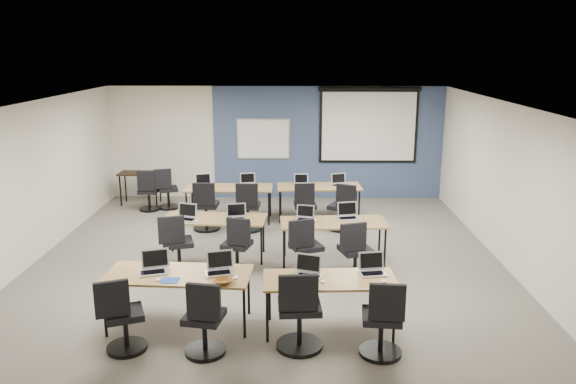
{
  "coord_description": "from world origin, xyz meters",
  "views": [
    {
      "loc": [
        0.48,
        -8.88,
        3.57
      ],
      "look_at": [
        0.35,
        0.4,
        1.18
      ],
      "focal_mm": 35.0,
      "sensor_mm": 36.0,
      "label": 1
    }
  ],
  "objects_px": {
    "training_table_mid_left": "(214,220)",
    "laptop_4": "(187,216)",
    "training_table_mid_right": "(334,224)",
    "laptop_5": "(236,215)",
    "training_table_front_right": "(330,282)",
    "laptop_6": "(305,216)",
    "laptop_9": "(247,182)",
    "task_chair_0": "(122,321)",
    "task_chair_10": "(305,209)",
    "task_chair_3": "(383,325)",
    "laptop_2": "(308,271)",
    "laptop_0": "(154,267)",
    "training_table_back_right": "(319,188)",
    "task_chair_7": "(355,256)",
    "task_chair_5": "(238,250)",
    "task_chair_8": "(206,210)",
    "laptop_7": "(348,214)",
    "training_table_back_left": "(229,189)",
    "laptop_8": "(203,183)",
    "spare_chair_b": "(148,194)",
    "task_chair_9": "(248,211)",
    "laptop_11": "(339,182)",
    "task_chair_2": "(299,317)",
    "whiteboard": "(263,139)",
    "task_chair_11": "(342,211)",
    "utility_table": "(140,176)",
    "task_chair_1": "(204,324)",
    "laptop_3": "(372,268)",
    "laptop_10": "(301,182)",
    "laptop_1": "(219,267)",
    "task_chair_6": "(305,252)"
  },
  "relations": [
    {
      "from": "task_chair_7",
      "to": "task_chair_5",
      "type": "bearing_deg",
      "value": 153.3
    },
    {
      "from": "laptop_3",
      "to": "laptop_9",
      "type": "distance_m",
      "value": 5.22
    },
    {
      "from": "task_chair_7",
      "to": "task_chair_2",
      "type": "bearing_deg",
      "value": -130.06
    },
    {
      "from": "laptop_9",
      "to": "task_chair_10",
      "type": "xyz_separation_m",
      "value": [
        1.22,
        -0.73,
        -0.39
      ]
    },
    {
      "from": "laptop_3",
      "to": "task_chair_5",
      "type": "distance_m",
      "value": 2.63
    },
    {
      "from": "training_table_front_right",
      "to": "laptop_6",
      "type": "xyz_separation_m",
      "value": [
        -0.27,
        2.53,
        0.11
      ]
    },
    {
      "from": "task_chair_3",
      "to": "laptop_6",
      "type": "height_order",
      "value": "task_chair_3"
    },
    {
      "from": "laptop_5",
      "to": "task_chair_11",
      "type": "distance_m",
      "value": 2.57
    },
    {
      "from": "laptop_9",
      "to": "task_chair_8",
      "type": "bearing_deg",
      "value": -142.67
    },
    {
      "from": "laptop_2",
      "to": "laptop_6",
      "type": "relative_size",
      "value": 1.12
    },
    {
      "from": "task_chair_2",
      "to": "spare_chair_b",
      "type": "distance_m",
      "value": 6.85
    },
    {
      "from": "task_chair_3",
      "to": "laptop_7",
      "type": "height_order",
      "value": "same"
    },
    {
      "from": "laptop_5",
      "to": "laptop_7",
      "type": "bearing_deg",
      "value": -9.79
    },
    {
      "from": "laptop_10",
      "to": "task_chair_0",
      "type": "bearing_deg",
      "value": -116.97
    },
    {
      "from": "laptop_2",
      "to": "task_chair_7",
      "type": "bearing_deg",
      "value": 82.63
    },
    {
      "from": "laptop_11",
      "to": "task_chair_11",
      "type": "xyz_separation_m",
      "value": [
        0.01,
        -0.84,
        -0.39
      ]
    },
    {
      "from": "whiteboard",
      "to": "laptop_11",
      "type": "bearing_deg",
      "value": -44.65
    },
    {
      "from": "laptop_0",
      "to": "whiteboard",
      "type": "bearing_deg",
      "value": 63.47
    },
    {
      "from": "laptop_11",
      "to": "utility_table",
      "type": "relative_size",
      "value": 0.34
    },
    {
      "from": "whiteboard",
      "to": "task_chair_6",
      "type": "bearing_deg",
      "value": -79.28
    },
    {
      "from": "laptop_7",
      "to": "laptop_8",
      "type": "distance_m",
      "value": 3.67
    },
    {
      "from": "task_chair_2",
      "to": "utility_table",
      "type": "xyz_separation_m",
      "value": [
        -3.7,
        6.57,
        0.22
      ]
    },
    {
      "from": "task_chair_3",
      "to": "task_chair_0",
      "type": "bearing_deg",
      "value": -175.83
    },
    {
      "from": "laptop_2",
      "to": "laptop_3",
      "type": "bearing_deg",
      "value": 26.02
    },
    {
      "from": "laptop_0",
      "to": "laptop_1",
      "type": "xyz_separation_m",
      "value": [
        0.86,
        -0.01,
        -0.0
      ]
    },
    {
      "from": "training_table_mid_left",
      "to": "laptop_6",
      "type": "height_order",
      "value": "laptop_6"
    },
    {
      "from": "laptop_2",
      "to": "task_chair_9",
      "type": "bearing_deg",
      "value": 124.68
    },
    {
      "from": "training_table_mid_right",
      "to": "training_table_back_left",
      "type": "relative_size",
      "value": 0.98
    },
    {
      "from": "training_table_mid_right",
      "to": "laptop_9",
      "type": "relative_size",
      "value": 5.54
    },
    {
      "from": "task_chair_6",
      "to": "task_chair_10",
      "type": "xyz_separation_m",
      "value": [
        0.04,
        2.49,
        -0.01
      ]
    },
    {
      "from": "task_chair_8",
      "to": "laptop_11",
      "type": "height_order",
      "value": "task_chair_8"
    },
    {
      "from": "task_chair_0",
      "to": "task_chair_10",
      "type": "distance_m",
      "value": 5.32
    },
    {
      "from": "task_chair_3",
      "to": "spare_chair_b",
      "type": "bearing_deg",
      "value": 130.74
    },
    {
      "from": "laptop_11",
      "to": "task_chair_2",
      "type": "bearing_deg",
      "value": -115.05
    },
    {
      "from": "training_table_back_right",
      "to": "laptop_5",
      "type": "height_order",
      "value": "laptop_5"
    },
    {
      "from": "spare_chair_b",
      "to": "task_chair_9",
      "type": "bearing_deg",
      "value": -30.24
    },
    {
      "from": "training_table_back_left",
      "to": "laptop_9",
      "type": "height_order",
      "value": "laptop_9"
    },
    {
      "from": "training_table_mid_left",
      "to": "laptop_4",
      "type": "bearing_deg",
      "value": -166.72
    },
    {
      "from": "laptop_4",
      "to": "task_chair_9",
      "type": "height_order",
      "value": "task_chair_9"
    },
    {
      "from": "task_chair_9",
      "to": "task_chair_5",
      "type": "bearing_deg",
      "value": -87.6
    },
    {
      "from": "laptop_3",
      "to": "task_chair_3",
      "type": "height_order",
      "value": "task_chair_3"
    },
    {
      "from": "training_table_back_right",
      "to": "task_chair_5",
      "type": "height_order",
      "value": "task_chair_5"
    },
    {
      "from": "training_table_mid_left",
      "to": "training_table_mid_right",
      "type": "distance_m",
      "value": 2.05
    },
    {
      "from": "training_table_mid_right",
      "to": "laptop_5",
      "type": "xyz_separation_m",
      "value": [
        -1.66,
        0.14,
        0.11
      ]
    },
    {
      "from": "laptop_0",
      "to": "task_chair_10",
      "type": "xyz_separation_m",
      "value": [
        2.04,
        4.07,
        -0.4
      ]
    },
    {
      "from": "training_table_front_right",
      "to": "training_table_back_right",
      "type": "distance_m",
      "value": 4.92
    },
    {
      "from": "training_table_mid_left",
      "to": "laptop_7",
      "type": "bearing_deg",
      "value": 4.61
    },
    {
      "from": "laptop_5",
      "to": "task_chair_8",
      "type": "distance_m",
      "value": 1.8
    },
    {
      "from": "laptop_1",
      "to": "task_chair_2",
      "type": "relative_size",
      "value": 0.33
    },
    {
      "from": "utility_table",
      "to": "task_chair_1",
      "type": "bearing_deg",
      "value": -68.11
    }
  ]
}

